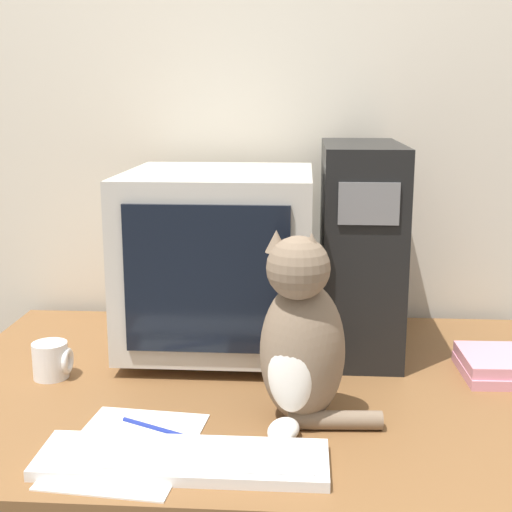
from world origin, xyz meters
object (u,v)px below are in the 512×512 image
object	(u,v)px
crt_monitor	(220,258)
pen	(157,429)
computer_tower	(359,246)
mug	(52,360)
cat	(301,341)
book_stack	(496,365)
keyboard	(183,459)

from	to	relation	value
crt_monitor	pen	bearing A→B (deg)	-97.82
crt_monitor	pen	distance (m)	0.49
computer_tower	mug	size ratio (longest dim) A/B	6.01
cat	book_stack	xyz separation A→B (m)	(0.41, 0.25, -0.13)
book_stack	mug	distance (m)	0.94
crt_monitor	mug	size ratio (longest dim) A/B	5.63
crt_monitor	book_stack	bearing A→B (deg)	-12.64
computer_tower	keyboard	world-z (taller)	computer_tower
computer_tower	keyboard	xyz separation A→B (m)	(-0.32, -0.60, -0.23)
cat	book_stack	size ratio (longest dim) A/B	1.96
computer_tower	keyboard	distance (m)	0.72
pen	mug	xyz separation A→B (m)	(-0.27, 0.23, 0.03)
cat	pen	xyz separation A→B (m)	(-0.25, -0.06, -0.15)
cat	crt_monitor	bearing A→B (deg)	136.05
keyboard	pen	size ratio (longest dim) A/B	3.37
computer_tower	mug	xyz separation A→B (m)	(-0.65, -0.26, -0.20)
crt_monitor	book_stack	distance (m)	0.65
keyboard	mug	distance (m)	0.48
computer_tower	mug	bearing A→B (deg)	-158.54
pen	mug	distance (m)	0.36
mug	keyboard	bearing A→B (deg)	-45.54
book_stack	pen	distance (m)	0.73
computer_tower	pen	size ratio (longest dim) A/B	3.42
crt_monitor	mug	distance (m)	0.43
crt_monitor	computer_tower	distance (m)	0.33
book_stack	mug	world-z (taller)	mug
keyboard	pen	bearing A→B (deg)	119.96
book_stack	keyboard	bearing A→B (deg)	-144.94
cat	pen	world-z (taller)	cat
book_stack	mug	bearing A→B (deg)	-175.15
cat	keyboard	bearing A→B (deg)	-117.94
crt_monitor	pen	world-z (taller)	crt_monitor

